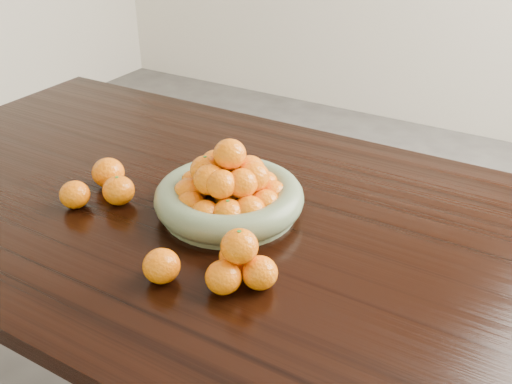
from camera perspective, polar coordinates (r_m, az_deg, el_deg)
The scene contains 7 objects.
dining_table at distance 1.29m, azimuth -1.32°, elevation -5.67°, with size 2.00×1.00×0.75m.
fruit_bowl at distance 1.22m, azimuth -2.71°, elevation -0.01°, with size 0.32×0.32×0.17m.
orange_pyramid at distance 1.02m, azimuth -1.63°, elevation -7.09°, with size 0.13×0.13×0.11m.
loose_orange_0 at distance 1.30m, azimuth -13.58°, elevation 0.16°, with size 0.07×0.07×0.07m, color orange.
loose_orange_1 at distance 1.31m, azimuth -17.67°, elevation -0.25°, with size 0.07×0.07×0.06m, color orange.
loose_orange_2 at distance 1.05m, azimuth -9.43°, elevation -7.31°, with size 0.07×0.07×0.06m, color orange.
loose_orange_3 at distance 1.37m, azimuth -14.56°, elevation 1.88°, with size 0.08×0.08×0.07m, color orange.
Camera 1 is at (0.56, -0.89, 1.41)m, focal length 40.00 mm.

